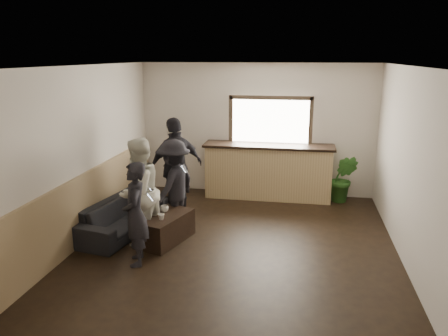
% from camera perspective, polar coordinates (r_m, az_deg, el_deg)
% --- Properties ---
extents(ground, '(5.00, 6.00, 0.01)m').
position_cam_1_polar(ground, '(6.96, 1.36, -10.55)').
color(ground, black).
extents(room_shell, '(5.01, 6.01, 2.80)m').
position_cam_1_polar(room_shell, '(6.62, -4.88, 1.54)').
color(room_shell, silver).
rests_on(room_shell, ground).
extents(bar_counter, '(2.70, 0.68, 2.13)m').
position_cam_1_polar(bar_counter, '(9.24, 5.79, 0.01)').
color(bar_counter, tan).
rests_on(bar_counter, ground).
extents(sofa, '(1.08, 2.01, 0.56)m').
position_cam_1_polar(sofa, '(7.70, -13.01, -6.16)').
color(sofa, black).
rests_on(sofa, ground).
extents(coffee_table, '(0.83, 1.12, 0.45)m').
position_cam_1_polar(coffee_table, '(7.23, -7.77, -7.78)').
color(coffee_table, black).
rests_on(coffee_table, ground).
extents(cup_a, '(0.18, 0.18, 0.11)m').
position_cam_1_polar(cup_a, '(7.28, -7.79, -5.29)').
color(cup_a, silver).
rests_on(cup_a, coffee_table).
extents(cup_b, '(0.14, 0.14, 0.10)m').
position_cam_1_polar(cup_b, '(6.95, -8.19, -6.32)').
color(cup_b, silver).
rests_on(cup_b, coffee_table).
extents(potted_plant, '(0.63, 0.55, 1.00)m').
position_cam_1_polar(potted_plant, '(9.26, 15.28, -1.34)').
color(potted_plant, '#2D6623').
rests_on(potted_plant, ground).
extents(person_a, '(0.53, 0.64, 1.52)m').
position_cam_1_polar(person_a, '(6.38, -11.51, -5.90)').
color(person_a, black).
rests_on(person_a, ground).
extents(person_b, '(0.84, 0.97, 1.72)m').
position_cam_1_polar(person_b, '(7.03, -11.07, -3.07)').
color(person_b, white).
rests_on(person_b, ground).
extents(person_c, '(0.85, 1.14, 1.58)m').
position_cam_1_polar(person_c, '(7.55, -6.54, -2.19)').
color(person_c, black).
rests_on(person_c, ground).
extents(person_d, '(1.10, 1.07, 1.85)m').
position_cam_1_polar(person_d, '(8.21, -6.28, 0.18)').
color(person_d, black).
rests_on(person_d, ground).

